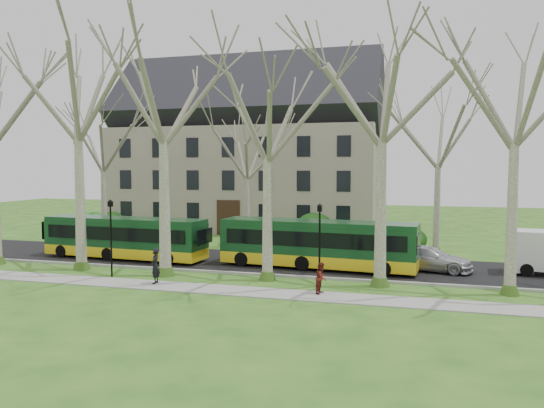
# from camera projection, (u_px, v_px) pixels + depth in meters

# --- Properties ---
(ground) EXTENTS (120.00, 120.00, 0.00)m
(ground) POSITION_uv_depth(u_px,v_px,m) (217.00, 279.00, 29.53)
(ground) COLOR #2B5B1A
(ground) RESTS_ON ground
(sidewalk) EXTENTS (70.00, 2.00, 0.06)m
(sidewalk) POSITION_uv_depth(u_px,v_px,m) (198.00, 288.00, 27.13)
(sidewalk) COLOR gray
(sidewalk) RESTS_ON ground
(road) EXTENTS (80.00, 8.00, 0.06)m
(road) POSITION_uv_depth(u_px,v_px,m) (248.00, 261.00, 34.81)
(road) COLOR black
(road) RESTS_ON ground
(curb) EXTENTS (80.00, 0.25, 0.14)m
(curb) POSITION_uv_depth(u_px,v_px,m) (226.00, 273.00, 30.97)
(curb) COLOR #A5A39E
(curb) RESTS_ON ground
(building) EXTENTS (26.50, 12.20, 16.00)m
(building) POSITION_uv_depth(u_px,v_px,m) (249.00, 149.00, 53.62)
(building) COLOR gray
(building) RESTS_ON ground
(tree_row_verge) EXTENTS (49.00, 7.00, 14.00)m
(tree_row_verge) POSITION_uv_depth(u_px,v_px,m) (218.00, 153.00, 29.32)
(tree_row_verge) COLOR gray
(tree_row_verge) RESTS_ON ground
(tree_row_far) EXTENTS (33.00, 7.00, 12.00)m
(tree_row_far) POSITION_uv_depth(u_px,v_px,m) (254.00, 170.00, 40.03)
(tree_row_far) COLOR gray
(tree_row_far) RESTS_ON ground
(lamp_row) EXTENTS (36.22, 0.22, 4.30)m
(lamp_row) POSITION_uv_depth(u_px,v_px,m) (209.00, 235.00, 28.39)
(lamp_row) COLOR black
(lamp_row) RESTS_ON ground
(hedges) EXTENTS (30.60, 8.60, 2.00)m
(hedges) POSITION_uv_depth(u_px,v_px,m) (227.00, 230.00, 44.17)
(hedges) COLOR #285919
(hedges) RESTS_ON ground
(bus_lead) EXTENTS (11.57, 3.16, 2.86)m
(bus_lead) POSITION_uv_depth(u_px,v_px,m) (125.00, 237.00, 35.70)
(bus_lead) COLOR #113E1D
(bus_lead) RESTS_ON road
(bus_follow) EXTENTS (12.15, 3.50, 2.99)m
(bus_follow) POSITION_uv_depth(u_px,v_px,m) (317.00, 244.00, 32.34)
(bus_follow) COLOR #113E1D
(bus_follow) RESTS_ON road
(sedan) EXTENTS (5.28, 2.97, 1.44)m
(sedan) POSITION_uv_depth(u_px,v_px,m) (429.00, 259.00, 31.58)
(sedan) COLOR silver
(sedan) RESTS_ON road
(pedestrian_a) EXTENTS (0.57, 0.76, 1.88)m
(pedestrian_a) POSITION_uv_depth(u_px,v_px,m) (155.00, 266.00, 28.09)
(pedestrian_a) COLOR black
(pedestrian_a) RESTS_ON sidewalk
(pedestrian_b) EXTENTS (0.71, 0.84, 1.53)m
(pedestrian_b) POSITION_uv_depth(u_px,v_px,m) (321.00, 278.00, 25.90)
(pedestrian_b) COLOR #5F1C15
(pedestrian_b) RESTS_ON sidewalk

